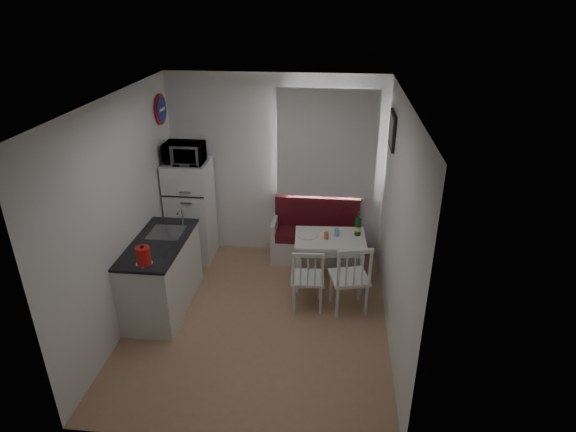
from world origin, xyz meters
name	(u,v)px	position (x,y,z in m)	size (l,w,h in m)	color
floor	(259,319)	(0.00, 0.00, 0.00)	(3.00, 3.50, 0.02)	#A9805A
ceiling	(252,100)	(0.00, 0.00, 2.60)	(3.00, 3.50, 0.02)	white
wall_back	(276,167)	(0.00, 1.75, 1.30)	(3.00, 0.02, 2.60)	white
wall_front	(218,322)	(0.00, -1.75, 1.30)	(3.00, 0.02, 2.60)	white
wall_left	(122,215)	(-1.50, 0.00, 1.30)	(0.02, 3.50, 2.60)	white
wall_right	(397,228)	(1.50, 0.00, 1.30)	(0.02, 3.50, 2.60)	white
window	(327,147)	(0.70, 1.72, 1.62)	(1.22, 0.06, 1.47)	silver
curtain	(327,145)	(0.70, 1.65, 1.68)	(1.35, 0.02, 1.50)	white
kitchen_counter	(162,274)	(-1.20, 0.16, 0.46)	(0.62, 1.32, 1.16)	silver
wall_sign	(161,109)	(-1.47, 1.45, 2.15)	(0.40, 0.40, 0.03)	navy
picture_frame	(392,130)	(1.48, 1.10, 2.05)	(0.04, 0.52, 0.42)	black
bench	(316,240)	(0.59, 1.51, 0.30)	(1.26, 0.48, 0.90)	silver
dining_table	(330,243)	(0.80, 0.90, 0.60)	(0.94, 0.68, 0.68)	silver
chair_left	(307,274)	(0.55, 0.24, 0.52)	(0.42, 0.40, 0.45)	silver
chair_right	(350,273)	(1.05, 0.23, 0.57)	(0.52, 0.51, 0.50)	silver
fridge	(191,211)	(-1.18, 1.40, 0.73)	(0.58, 0.58, 1.46)	white
microwave	(184,153)	(-1.18, 1.35, 1.60)	(0.51, 0.35, 0.28)	white
kettle	(143,256)	(-1.15, -0.38, 1.02)	(0.18, 0.18, 0.24)	red
wine_bottle	(358,224)	(1.15, 1.00, 0.84)	(0.08, 0.08, 0.33)	#143F25
drinking_glass_orange	(326,236)	(0.75, 0.85, 0.72)	(0.06, 0.06, 0.09)	#D25D23
drinking_glass_blue	(337,232)	(0.88, 0.95, 0.73)	(0.06, 0.06, 0.10)	#87ABE6
plate	(307,235)	(0.50, 0.92, 0.69)	(0.27, 0.27, 0.02)	white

